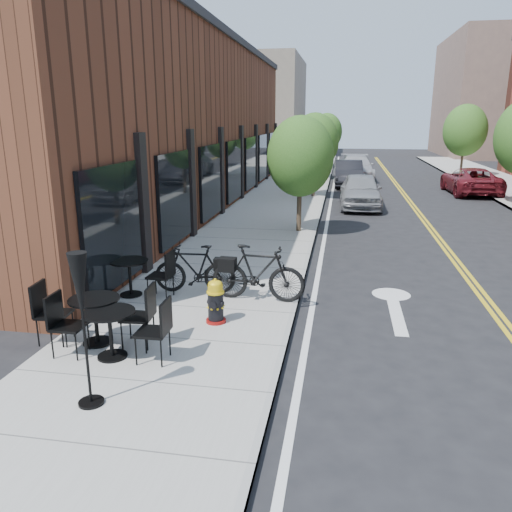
# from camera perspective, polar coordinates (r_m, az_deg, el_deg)

# --- Properties ---
(ground) EXTENTS (120.00, 120.00, 0.00)m
(ground) POSITION_cam_1_polar(r_m,az_deg,el_deg) (8.58, 3.47, -10.98)
(ground) COLOR black
(ground) RESTS_ON ground
(sidewalk_near) EXTENTS (4.00, 70.00, 0.12)m
(sidewalk_near) POSITION_cam_1_polar(r_m,az_deg,el_deg) (18.26, 0.78, 3.58)
(sidewalk_near) COLOR #9E9B93
(sidewalk_near) RESTS_ON ground
(building_near) EXTENTS (5.00, 28.00, 7.00)m
(building_near) POSITION_cam_1_polar(r_m,az_deg,el_deg) (22.85, -9.12, 14.48)
(building_near) COLOR #4E2919
(building_near) RESTS_ON ground
(bg_building_left) EXTENTS (8.00, 14.00, 10.00)m
(bg_building_left) POSITION_cam_1_polar(r_m,az_deg,el_deg) (56.35, 0.87, 16.66)
(bg_building_left) COLOR #726656
(bg_building_left) RESTS_ON ground
(bg_building_right) EXTENTS (10.00, 16.00, 12.00)m
(bg_building_right) POSITION_cam_1_polar(r_m,az_deg,el_deg) (59.65, 25.65, 16.11)
(bg_building_right) COLOR brown
(bg_building_right) RESTS_ON ground
(tree_near_a) EXTENTS (2.20, 2.20, 3.81)m
(tree_near_a) POSITION_cam_1_polar(r_m,az_deg,el_deg) (16.75, 5.08, 11.25)
(tree_near_a) COLOR #382B1E
(tree_near_a) RESTS_ON sidewalk_near
(tree_near_b) EXTENTS (2.30, 2.30, 3.98)m
(tree_near_b) POSITION_cam_1_polar(r_m,az_deg,el_deg) (24.71, 6.72, 12.80)
(tree_near_b) COLOR #382B1E
(tree_near_b) RESTS_ON sidewalk_near
(tree_near_c) EXTENTS (2.10, 2.10, 3.67)m
(tree_near_c) POSITION_cam_1_polar(r_m,az_deg,el_deg) (32.70, 7.55, 13.07)
(tree_near_c) COLOR #382B1E
(tree_near_c) RESTS_ON sidewalk_near
(tree_near_d) EXTENTS (2.40, 2.40, 4.11)m
(tree_near_d) POSITION_cam_1_polar(r_m,az_deg,el_deg) (40.68, 8.08, 13.87)
(tree_near_d) COLOR #382B1E
(tree_near_d) RESTS_ON sidewalk_near
(tree_far_c) EXTENTS (2.80, 2.80, 4.62)m
(tree_far_c) POSITION_cam_1_polar(r_m,az_deg,el_deg) (36.49, 22.78, 13.11)
(tree_far_c) COLOR #382B1E
(tree_far_c) RESTS_ON sidewalk_far
(fire_hydrant) EXTENTS (0.46, 0.46, 0.86)m
(fire_hydrant) POSITION_cam_1_polar(r_m,az_deg,el_deg) (9.34, -4.64, -5.23)
(fire_hydrant) COLOR maroon
(fire_hydrant) RESTS_ON sidewalk_near
(bicycle_left) EXTENTS (1.82, 0.62, 1.08)m
(bicycle_left) POSITION_cam_1_polar(r_m,az_deg,el_deg) (10.92, -7.01, -1.48)
(bicycle_left) COLOR black
(bicycle_left) RESTS_ON sidewalk_near
(bicycle_right) EXTENTS (2.01, 0.65, 1.19)m
(bicycle_right) POSITION_cam_1_polar(r_m,az_deg,el_deg) (10.36, 0.22, -1.96)
(bicycle_right) COLOR black
(bicycle_right) RESTS_ON sidewalk_near
(bistro_set_a) EXTENTS (1.88, 0.82, 1.02)m
(bistro_set_a) POSITION_cam_1_polar(r_m,az_deg,el_deg) (8.28, -16.34, -7.84)
(bistro_set_a) COLOR black
(bistro_set_a) RESTS_ON sidewalk_near
(bistro_set_b) EXTENTS (1.97, 0.91, 1.05)m
(bistro_set_b) POSITION_cam_1_polar(r_m,az_deg,el_deg) (8.85, -17.89, -6.32)
(bistro_set_b) COLOR black
(bistro_set_b) RESTS_ON sidewalk_near
(bistro_set_c) EXTENTS (1.90, 0.86, 1.02)m
(bistro_set_c) POSITION_cam_1_polar(r_m,az_deg,el_deg) (11.01, -14.23, -1.84)
(bistro_set_c) COLOR black
(bistro_set_c) RESTS_ON sidewalk_near
(patio_umbrella) EXTENTS (0.34, 0.34, 2.10)m
(patio_umbrella) POSITION_cam_1_polar(r_m,az_deg,el_deg) (6.70, -19.37, -4.54)
(patio_umbrella) COLOR black
(patio_umbrella) RESTS_ON sidewalk_near
(parked_car_a) EXTENTS (1.83, 4.38, 1.48)m
(parked_car_a) POSITION_cam_1_polar(r_m,az_deg,el_deg) (22.61, 11.84, 7.32)
(parked_car_a) COLOR gray
(parked_car_a) RESTS_ON ground
(parked_car_b) EXTENTS (1.71, 4.51, 1.47)m
(parked_car_b) POSITION_cam_1_polar(r_m,az_deg,el_deg) (29.85, 10.50, 9.28)
(parked_car_b) COLOR black
(parked_car_b) RESTS_ON ground
(parked_car_c) EXTENTS (2.31, 5.35, 1.54)m
(parked_car_c) POSITION_cam_1_polar(r_m,az_deg,el_deg) (33.02, 11.33, 9.87)
(parked_car_c) COLOR #AEAEB3
(parked_car_c) RESTS_ON ground
(parked_car_far) EXTENTS (2.42, 4.99, 1.37)m
(parked_car_far) POSITION_cam_1_polar(r_m,az_deg,el_deg) (28.51, 23.31, 7.91)
(parked_car_far) COLOR maroon
(parked_car_far) RESTS_ON ground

